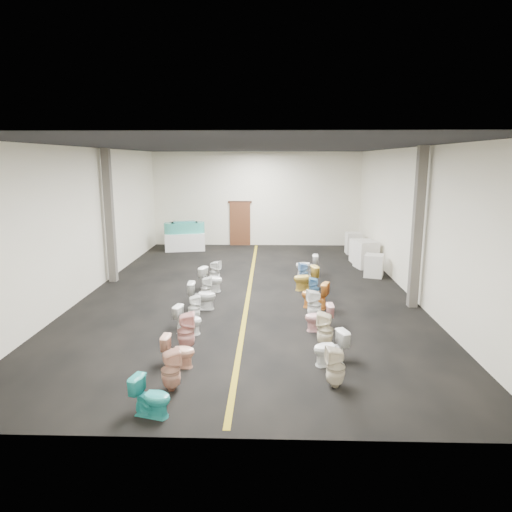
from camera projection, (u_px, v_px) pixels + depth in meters
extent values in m
plane|color=black|center=(249.00, 290.00, 14.70)|extent=(16.00, 16.00, 0.00)
plane|color=black|center=(249.00, 147.00, 13.77)|extent=(16.00, 16.00, 0.00)
plane|color=silver|center=(256.00, 199.00, 22.06)|extent=(10.00, 0.00, 10.00)
plane|color=silver|center=(223.00, 295.00, 6.41)|extent=(10.00, 0.00, 10.00)
plane|color=silver|center=(91.00, 220.00, 14.39)|extent=(0.00, 16.00, 16.00)
plane|color=silver|center=(410.00, 222.00, 14.09)|extent=(0.00, 16.00, 16.00)
cube|color=olive|center=(249.00, 290.00, 14.70)|extent=(0.12, 15.60, 0.01)
cube|color=#562D19|center=(240.00, 224.00, 22.27)|extent=(1.00, 0.10, 2.10)
cube|color=#331C11|center=(240.00, 202.00, 22.06)|extent=(1.15, 0.08, 0.10)
cube|color=#59544C|center=(110.00, 216.00, 15.36)|extent=(0.25, 0.25, 4.50)
cube|color=#59544C|center=(417.00, 229.00, 12.63)|extent=(0.25, 0.25, 4.50)
cube|color=white|center=(185.00, 242.00, 21.15)|extent=(1.94, 1.22, 0.80)
cube|color=teal|center=(184.00, 228.00, 21.02)|extent=(1.33, 0.96, 0.50)
cylinder|color=teal|center=(171.00, 228.00, 20.88)|extent=(0.66, 0.66, 0.50)
cylinder|color=teal|center=(197.00, 227.00, 21.16)|extent=(0.66, 0.66, 0.50)
cube|color=teal|center=(184.00, 223.00, 20.98)|extent=(1.08, 0.71, 0.20)
cube|color=silver|center=(374.00, 266.00, 16.33)|extent=(0.80, 0.80, 0.81)
cube|color=silver|center=(366.00, 255.00, 17.66)|extent=(0.91, 0.91, 1.05)
cube|color=white|center=(361.00, 251.00, 18.59)|extent=(0.87, 0.87, 0.92)
cube|color=silver|center=(353.00, 243.00, 20.36)|extent=(0.67, 0.67, 0.94)
imported|color=teal|center=(151.00, 397.00, 7.43)|extent=(0.74, 0.53, 0.67)
imported|color=tan|center=(171.00, 370.00, 8.25)|extent=(0.47, 0.47, 0.78)
imported|color=#F3B094|center=(179.00, 351.00, 9.20)|extent=(0.68, 0.41, 0.67)
imported|color=#DE9A94|center=(186.00, 331.00, 10.01)|extent=(0.46, 0.45, 0.86)
imported|color=white|center=(188.00, 320.00, 10.98)|extent=(0.74, 0.52, 0.69)
imported|color=white|center=(194.00, 308.00, 11.85)|extent=(0.40, 0.39, 0.69)
imported|color=silver|center=(202.00, 295.00, 12.78)|extent=(0.78, 0.46, 0.78)
imported|color=white|center=(206.00, 288.00, 13.65)|extent=(0.33, 0.33, 0.71)
imported|color=white|center=(211.00, 279.00, 14.56)|extent=(0.85, 0.65, 0.76)
imported|color=white|center=(215.00, 272.00, 15.41)|extent=(0.45, 0.44, 0.79)
imported|color=beige|center=(336.00, 367.00, 8.36)|extent=(0.39, 0.38, 0.78)
imported|color=white|center=(330.00, 348.00, 9.29)|extent=(0.80, 0.61, 0.72)
imported|color=#F5E8C7|center=(325.00, 330.00, 10.19)|extent=(0.45, 0.44, 0.80)
imported|color=#F1AEAD|center=(319.00, 317.00, 11.13)|extent=(0.69, 0.40, 0.69)
imported|color=white|center=(314.00, 305.00, 11.92)|extent=(0.43, 0.43, 0.81)
imported|color=orange|center=(315.00, 295.00, 12.84)|extent=(0.86, 0.66, 0.77)
imported|color=#609CCB|center=(314.00, 289.00, 13.65)|extent=(0.34, 0.33, 0.69)
imported|color=gold|center=(306.00, 278.00, 14.64)|extent=(0.86, 0.62, 0.79)
imported|color=#7CB0E6|center=(304.00, 273.00, 15.53)|extent=(0.38, 0.37, 0.70)
imported|color=white|center=(307.00, 265.00, 16.38)|extent=(0.81, 0.50, 0.80)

